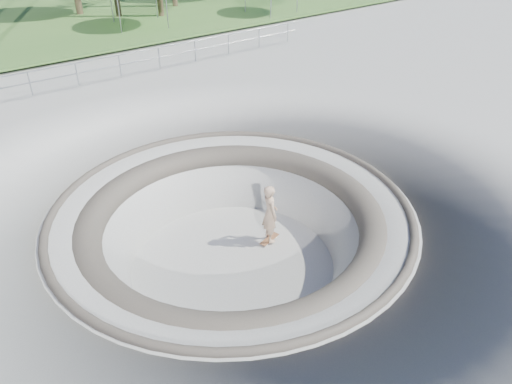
{
  "coord_description": "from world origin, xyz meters",
  "views": [
    {
      "loc": [
        -6.38,
        -9.75,
        7.87
      ],
      "look_at": [
        1.23,
        0.49,
        -0.1
      ],
      "focal_mm": 35.0,
      "sensor_mm": 36.0,
      "label": 1
    }
  ],
  "objects": [
    {
      "name": "skater",
      "position": [
        1.54,
        0.18,
        -0.84
      ],
      "size": [
        0.65,
        0.82,
        1.96
      ],
      "primitive_type": "imported",
      "rotation": [
        0.0,
        0.0,
        1.29
      ],
      "color": "tan",
      "rests_on": "skateboard"
    },
    {
      "name": "skateboard",
      "position": [
        1.54,
        0.18,
        -1.84
      ],
      "size": [
        0.81,
        0.42,
        0.08
      ],
      "color": "brown",
      "rests_on": "ground"
    },
    {
      "name": "ground",
      "position": [
        0.0,
        0.0,
        0.0
      ],
      "size": [
        180.0,
        180.0,
        0.0
      ],
      "primitive_type": "plane",
      "color": "#AEAEA9",
      "rests_on": "ground"
    },
    {
      "name": "safety_railing",
      "position": [
        0.0,
        12.0,
        0.69
      ],
      "size": [
        25.0,
        0.06,
        1.03
      ],
      "color": "gray",
      "rests_on": "ground"
    },
    {
      "name": "skate_bowl",
      "position": [
        0.0,
        0.0,
        -1.83
      ],
      "size": [
        14.0,
        14.0,
        4.1
      ],
      "color": "#AEAEA9",
      "rests_on": "ground"
    }
  ]
}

